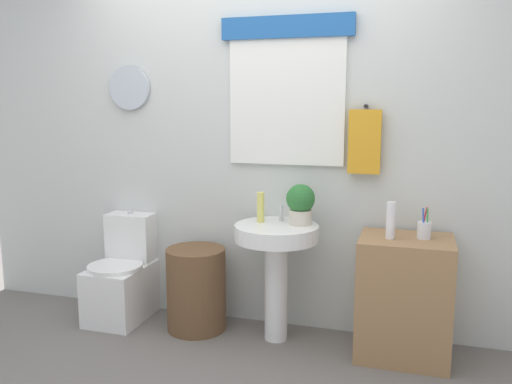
{
  "coord_description": "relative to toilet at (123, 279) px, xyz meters",
  "views": [
    {
      "loc": [
        1.03,
        -2.33,
        1.53
      ],
      "look_at": [
        0.08,
        0.8,
        0.98
      ],
      "focal_mm": 37.23,
      "sensor_mm": 36.0,
      "label": 1
    }
  ],
  "objects": [
    {
      "name": "back_wall",
      "position": [
        0.95,
        0.26,
        1.02
      ],
      "size": [
        4.4,
        0.18,
        2.6
      ],
      "color": "silver",
      "rests_on": "ground_plane"
    },
    {
      "name": "toilet",
      "position": [
        0.0,
        0.0,
        0.0
      ],
      "size": [
        0.38,
        0.51,
        0.75
      ],
      "color": "white",
      "rests_on": "ground_plane"
    },
    {
      "name": "laundry_hamper",
      "position": [
        0.58,
        -0.04,
        -0.0
      ],
      "size": [
        0.4,
        0.4,
        0.56
      ],
      "primitive_type": "cylinder",
      "color": "brown",
      "rests_on": "ground_plane"
    },
    {
      "name": "pedestal_sink",
      "position": [
        1.14,
        -0.04,
        0.3
      ],
      "size": [
        0.54,
        0.54,
        0.77
      ],
      "color": "white",
      "rests_on": "ground_plane"
    },
    {
      "name": "faucet",
      "position": [
        1.14,
        0.08,
        0.53
      ],
      "size": [
        0.03,
        0.03,
        0.1
      ],
      "primitive_type": "cylinder",
      "color": "silver",
      "rests_on": "pedestal_sink"
    },
    {
      "name": "wooden_cabinet",
      "position": [
        1.94,
        -0.04,
        0.08
      ],
      "size": [
        0.54,
        0.44,
        0.74
      ],
      "primitive_type": "cube",
      "color": "#9E754C",
      "rests_on": "ground_plane"
    },
    {
      "name": "soap_bottle",
      "position": [
        1.02,
        0.01,
        0.58
      ],
      "size": [
        0.05,
        0.05,
        0.2
      ],
      "primitive_type": "cylinder",
      "color": "#DBD166",
      "rests_on": "pedestal_sink"
    },
    {
      "name": "potted_plant",
      "position": [
        1.28,
        0.02,
        0.62
      ],
      "size": [
        0.18,
        0.18,
        0.26
      ],
      "color": "beige",
      "rests_on": "pedestal_sink"
    },
    {
      "name": "lotion_bottle",
      "position": [
        1.85,
        -0.08,
        0.56
      ],
      "size": [
        0.05,
        0.05,
        0.22
      ],
      "primitive_type": "cylinder",
      "color": "white",
      "rests_on": "wooden_cabinet"
    },
    {
      "name": "toothbrush_cup",
      "position": [
        2.04,
        -0.02,
        0.51
      ],
      "size": [
        0.08,
        0.08,
        0.19
      ],
      "color": "silver",
      "rests_on": "wooden_cabinet"
    }
  ]
}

